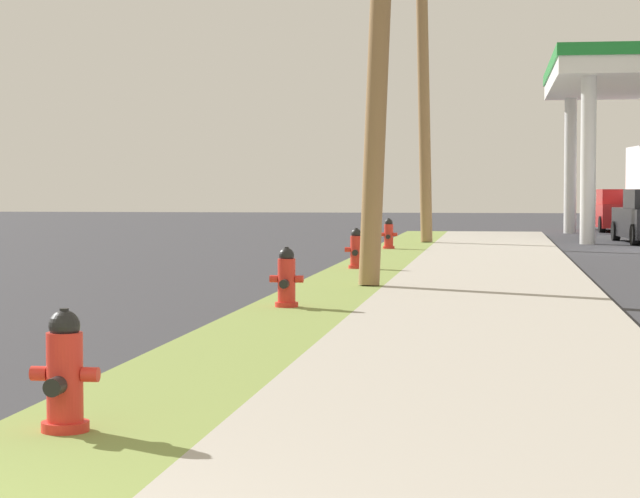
{
  "coord_description": "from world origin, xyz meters",
  "views": [
    {
      "loc": [
        3.1,
        -3.6,
        1.58
      ],
      "look_at": [
        0.47,
        14.98,
        0.68
      ],
      "focal_mm": 70.45,
      "sensor_mm": 36.0,
      "label": 1
    }
  ],
  "objects_px": {
    "car_red_by_far_pump": "(620,212)",
    "utility_pole_background": "(423,76)",
    "fire_hydrant_second": "(286,281)",
    "fire_hydrant_third": "(356,251)",
    "fire_hydrant_fourth": "(389,235)",
    "fire_hydrant_nearest": "(65,378)"
  },
  "relations": [
    {
      "from": "fire_hydrant_nearest",
      "to": "utility_pole_background",
      "type": "height_order",
      "value": "utility_pole_background"
    },
    {
      "from": "fire_hydrant_fourth",
      "to": "car_red_by_far_pump",
      "type": "distance_m",
      "value": 18.86
    },
    {
      "from": "fire_hydrant_nearest",
      "to": "utility_pole_background",
      "type": "relative_size",
      "value": 0.08
    },
    {
      "from": "fire_hydrant_second",
      "to": "car_red_by_far_pump",
      "type": "bearing_deg",
      "value": 77.72
    },
    {
      "from": "utility_pole_background",
      "to": "car_red_by_far_pump",
      "type": "distance_m",
      "value": 15.4
    },
    {
      "from": "car_red_by_far_pump",
      "to": "utility_pole_background",
      "type": "bearing_deg",
      "value": -116.34
    },
    {
      "from": "fire_hydrant_nearest",
      "to": "fire_hydrant_fourth",
      "type": "xyz_separation_m",
      "value": [
        -0.07,
        23.44,
        0.0
      ]
    },
    {
      "from": "fire_hydrant_second",
      "to": "fire_hydrant_third",
      "type": "xyz_separation_m",
      "value": [
        0.01,
        7.62,
        0.0
      ]
    },
    {
      "from": "fire_hydrant_third",
      "to": "utility_pole_background",
      "type": "height_order",
      "value": "utility_pole_background"
    },
    {
      "from": "fire_hydrant_third",
      "to": "fire_hydrant_fourth",
      "type": "xyz_separation_m",
      "value": [
        -0.07,
        7.74,
        0.0
      ]
    },
    {
      "from": "fire_hydrant_third",
      "to": "car_red_by_far_pump",
      "type": "xyz_separation_m",
      "value": [
        7.12,
        25.17,
        0.28
      ]
    },
    {
      "from": "fire_hydrant_third",
      "to": "utility_pole_background",
      "type": "xyz_separation_m",
      "value": [
        0.52,
        11.84,
        4.25
      ]
    },
    {
      "from": "fire_hydrant_nearest",
      "to": "fire_hydrant_fourth",
      "type": "height_order",
      "value": "same"
    },
    {
      "from": "fire_hydrant_second",
      "to": "car_red_by_far_pump",
      "type": "distance_m",
      "value": 33.56
    },
    {
      "from": "fire_hydrant_second",
      "to": "utility_pole_background",
      "type": "bearing_deg",
      "value": 88.42
    },
    {
      "from": "fire_hydrant_third",
      "to": "fire_hydrant_fourth",
      "type": "bearing_deg",
      "value": 90.51
    },
    {
      "from": "fire_hydrant_third",
      "to": "fire_hydrant_fourth",
      "type": "height_order",
      "value": "same"
    },
    {
      "from": "fire_hydrant_second",
      "to": "utility_pole_background",
      "type": "relative_size",
      "value": 0.08
    },
    {
      "from": "fire_hydrant_second",
      "to": "fire_hydrant_fourth",
      "type": "height_order",
      "value": "same"
    },
    {
      "from": "fire_hydrant_nearest",
      "to": "fire_hydrant_fourth",
      "type": "bearing_deg",
      "value": 90.16
    },
    {
      "from": "fire_hydrant_nearest",
      "to": "fire_hydrant_third",
      "type": "xyz_separation_m",
      "value": [
        0.0,
        15.69,
        0.0
      ]
    },
    {
      "from": "fire_hydrant_fourth",
      "to": "utility_pole_background",
      "type": "bearing_deg",
      "value": 81.78
    }
  ]
}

